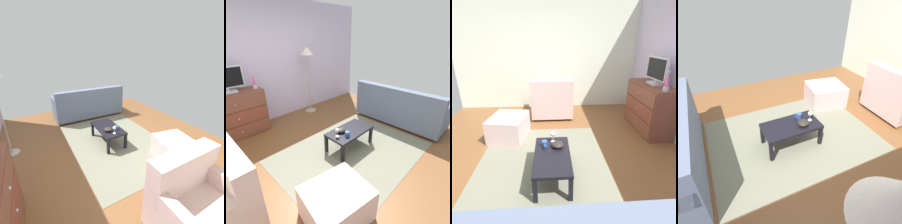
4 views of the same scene
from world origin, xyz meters
TOP-DOWN VIEW (x-y plane):
  - ground_plane at (0.00, 0.00)m, footprint 5.63×4.83m
  - wall_accent_rear at (0.00, 2.18)m, footprint 5.63×0.12m
  - area_rug at (0.20, -0.20)m, footprint 2.60×1.90m
  - dresser at (-1.01, 1.86)m, footprint 1.17×0.49m
  - lava_lamp at (-0.53, 1.82)m, footprint 0.09×0.09m
  - coffee_table at (0.29, -0.05)m, footprint 0.86×0.46m
  - wine_glass at (-0.02, -0.04)m, footprint 0.07×0.07m
  - mug at (0.11, -0.15)m, footprint 0.11×0.08m
  - bowl_decorative at (0.13, 0.02)m, footprint 0.17×0.17m
  - couch_large at (1.91, -0.22)m, footprint 0.85×1.99m
  - ottoman at (-0.85, -0.84)m, footprint 0.79×0.71m
  - standing_lamp at (0.82, 1.82)m, footprint 0.32×0.32m

SIDE VIEW (x-z plane):
  - ground_plane at x=0.00m, z-range -0.05..0.00m
  - area_rug at x=0.20m, z-range 0.00..0.01m
  - ottoman at x=-0.85m, z-range 0.00..0.42m
  - coffee_table at x=0.29m, z-range 0.13..0.49m
  - couch_large at x=1.91m, z-range -0.10..0.79m
  - bowl_decorative at x=0.13m, z-range 0.36..0.44m
  - mug at x=0.11m, z-range 0.36..0.45m
  - dresser at x=-1.01m, z-range 0.00..0.93m
  - wine_glass at x=-0.02m, z-range 0.40..0.56m
  - lava_lamp at x=-0.53m, z-range 0.91..1.24m
  - wall_accent_rear at x=0.00m, z-range 0.00..2.69m
  - standing_lamp at x=0.82m, z-range 0.59..2.27m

